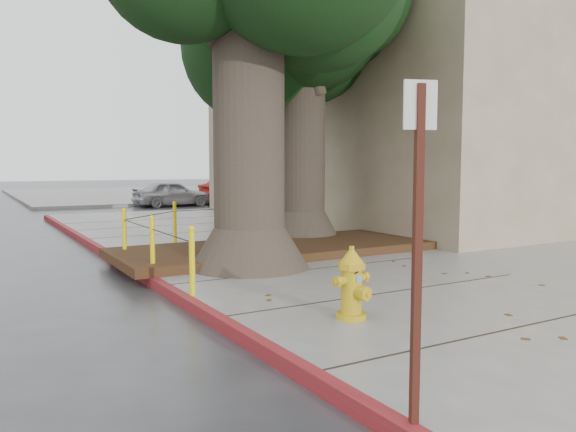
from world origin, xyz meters
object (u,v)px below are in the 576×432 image
object	(u,v)px
signpost	(418,234)
car_silver	(172,194)
car_red	(241,190)
fire_hydrant	(352,283)

from	to	relation	value
signpost	car_silver	xyz separation A→B (m)	(5.85, 22.45, -0.84)
car_red	signpost	bearing A→B (deg)	150.46
car_silver	car_red	world-z (taller)	car_red
fire_hydrant	car_silver	size ratio (longest dim) A/B	0.24
fire_hydrant	car_red	size ratio (longest dim) A/B	0.20
car_silver	car_red	distance (m)	3.64
fire_hydrant	car_red	bearing A→B (deg)	58.62
signpost	car_red	bearing A→B (deg)	86.66
car_red	fire_hydrant	bearing A→B (deg)	151.02
fire_hydrant	car_red	world-z (taller)	car_red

